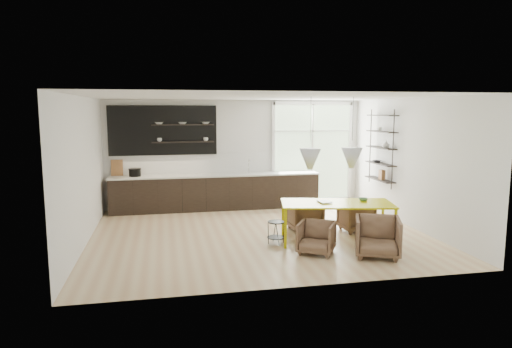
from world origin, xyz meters
name	(u,v)px	position (x,y,z in m)	size (l,w,h in m)	color
room	(274,160)	(0.58, 1.10, 1.46)	(7.02, 6.01, 2.91)	beige
kitchen_run	(213,187)	(-0.70, 2.69, 0.60)	(5.54, 0.69, 2.75)	black
right_shelving	(381,150)	(3.36, 1.17, 1.65)	(0.26, 1.22, 1.90)	black
dining_table	(337,205)	(1.40, -0.87, 0.75)	(2.35, 1.41, 0.80)	#C6C301
armchair_back_left	(305,216)	(1.05, 0.13, 0.32)	(0.68, 0.70, 0.64)	brown
armchair_back_right	(356,217)	(2.13, -0.18, 0.30)	(0.65, 0.66, 0.60)	brown
armchair_front_left	(316,237)	(0.77, -1.49, 0.30)	(0.64, 0.65, 0.60)	brown
armchair_front_right	(378,237)	(1.79, -1.89, 0.36)	(0.78, 0.80, 0.73)	brown
wire_stool	(276,229)	(0.19, -0.75, 0.29)	(0.36, 0.36, 0.45)	black
table_book	(319,202)	(1.05, -0.81, 0.81)	(0.22, 0.30, 0.03)	white
table_bowl	(363,199)	(2.00, -0.79, 0.83)	(0.18, 0.18, 0.06)	#4C7954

